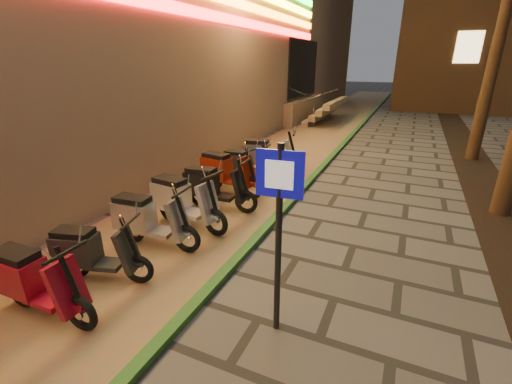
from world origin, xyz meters
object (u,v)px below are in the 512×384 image
at_px(scooter_6, 91,252).
at_px(scooter_11, 243,164).
at_px(scooter_7, 146,219).
at_px(scooter_10, 225,171).
at_px(scooter_12, 266,154).
at_px(scooter_9, 212,186).
at_px(scooter_5, 33,281).
at_px(pedestrian_sign, 279,217).
at_px(scooter_8, 181,200).

xyz_separation_m(scooter_6, scooter_11, (0.01, 5.25, 0.00)).
bearing_deg(scooter_7, scooter_10, 86.12).
bearing_deg(scooter_7, scooter_12, 82.22).
bearing_deg(scooter_9, scooter_5, -98.09).
height_order(scooter_7, scooter_10, scooter_10).
relative_size(scooter_10, scooter_12, 1.00).
relative_size(scooter_5, scooter_11, 1.06).
relative_size(pedestrian_sign, scooter_8, 1.32).
relative_size(scooter_5, scooter_9, 0.95).
distance_m(scooter_7, scooter_11, 4.05).
bearing_deg(scooter_5, pedestrian_sign, 18.01).
distance_m(scooter_7, scooter_12, 5.06).
bearing_deg(scooter_5, scooter_8, 85.35).
bearing_deg(pedestrian_sign, scooter_7, 154.82).
distance_m(scooter_5, scooter_8, 3.03).
xyz_separation_m(scooter_6, scooter_8, (0.14, 2.14, 0.08)).
bearing_deg(scooter_10, scooter_9, -67.24).
relative_size(pedestrian_sign, scooter_5, 1.45).
xyz_separation_m(scooter_5, scooter_12, (0.34, 7.14, 0.05)).
bearing_deg(scooter_8, scooter_5, -86.18).
bearing_deg(scooter_6, scooter_8, 70.34).
height_order(scooter_8, scooter_10, scooter_8).
relative_size(scooter_9, scooter_11, 1.12).
xyz_separation_m(scooter_8, scooter_9, (0.11, 1.03, -0.02)).
bearing_deg(scooter_6, scooter_10, 74.24).
height_order(scooter_6, scooter_7, scooter_7).
bearing_deg(scooter_12, scooter_5, -106.05).
relative_size(scooter_9, scooter_10, 0.96).
distance_m(scooter_10, scooter_12, 2.03).
distance_m(scooter_6, scooter_9, 3.18).
distance_m(scooter_11, scooter_12, 1.04).
bearing_deg(scooter_10, scooter_6, -80.71).
bearing_deg(pedestrian_sign, scooter_8, 139.47).
distance_m(pedestrian_sign, scooter_6, 3.18).
height_order(scooter_8, scooter_12, same).
relative_size(scooter_5, scooter_7, 0.97).
xyz_separation_m(pedestrian_sign, scooter_8, (-2.85, 1.97, -1.01)).
xyz_separation_m(scooter_8, scooter_11, (-0.13, 3.11, -0.08)).
bearing_deg(scooter_7, scooter_8, 79.27).
height_order(pedestrian_sign, scooter_7, pedestrian_sign).
xyz_separation_m(scooter_9, scooter_11, (-0.24, 2.08, -0.06)).
relative_size(scooter_7, scooter_11, 1.10).
height_order(scooter_5, scooter_9, scooter_9).
distance_m(scooter_5, scooter_9, 4.07).
bearing_deg(scooter_6, scooter_12, 71.38).
height_order(pedestrian_sign, scooter_8, pedestrian_sign).
height_order(scooter_9, scooter_12, scooter_12).
distance_m(scooter_6, scooter_11, 5.25).
height_order(scooter_6, scooter_10, scooter_10).
xyz_separation_m(pedestrian_sign, scooter_6, (-2.99, -0.17, -1.09)).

